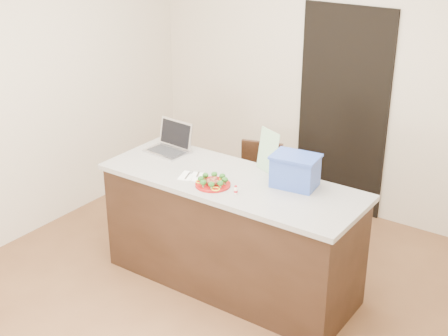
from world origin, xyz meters
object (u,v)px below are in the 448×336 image
Objects in this scene: plate at (213,184)px; laptop at (171,143)px; blue_box at (295,171)px; yogurt_bottle at (236,190)px; napkin at (191,176)px; chair at (256,183)px; island at (231,232)px.

laptop reaches higher than plate.
yogurt_bottle is at bearing -135.39° from blue_box.
napkin is 1.07m from chair.
blue_box is at bearing 22.78° from napkin.
plate is 0.22m from yogurt_bottle.
chair is (0.44, 0.64, -0.50)m from laptop.
laptop reaches higher than blue_box.
laptop is at bearing 165.23° from island.
island is 12.27× the size of napkin.
yogurt_bottle is 0.17× the size of laptop.
chair is (-0.75, 0.67, -0.55)m from blue_box.
blue_box reaches higher than napkin.
napkin is at bearing -105.12° from chair.
napkin reaches higher than chair.
laptop reaches higher than chair.
chair is (-0.25, 1.01, -0.44)m from plate.
laptop is at bearing 144.60° from napkin.
blue_box is at bearing 3.26° from laptop.
napkin is at bearing -153.59° from island.
laptop is (-0.91, 0.38, 0.04)m from yogurt_bottle.
napkin is 0.20× the size of chair.
island is 0.55m from napkin.
laptop is 1.19m from blue_box.
chair is at bearing 91.33° from napkin.
laptop is at bearing 152.20° from plate.
plate is 1.56× the size of napkin.
plate is at bearing 175.35° from yogurt_bottle.
island is 32.74× the size of yogurt_bottle.
chair is at bearing 130.97° from blue_box.
chair is at bearing 103.97° from plate.
napkin is (-0.23, 0.03, -0.01)m from plate.
chair is at bearing 59.97° from laptop.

